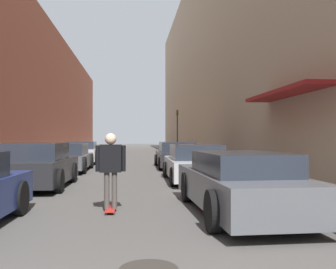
{
  "coord_description": "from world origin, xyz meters",
  "views": [
    {
      "loc": [
        0.39,
        -1.34,
        1.56
      ],
      "look_at": [
        1.74,
        12.59,
        1.65
      ],
      "focal_mm": 40.0,
      "sensor_mm": 36.0,
      "label": 1
    }
  ],
  "objects_px": {
    "traffic_light": "(177,127)",
    "parked_car_left_3": "(82,152)",
    "parked_car_right_1": "(195,164)",
    "manhole_cover": "(149,269)",
    "skateboarder": "(111,163)",
    "parked_car_left_2": "(69,158)",
    "parked_car_right_2": "(176,155)",
    "parked_car_left_1": "(36,166)",
    "parked_car_right_0": "(239,183)"
  },
  "relations": [
    {
      "from": "traffic_light",
      "to": "parked_car_left_3",
      "type": "bearing_deg",
      "value": -132.74
    },
    {
      "from": "parked_car_right_1",
      "to": "manhole_cover",
      "type": "distance_m",
      "value": 8.89
    },
    {
      "from": "parked_car_left_3",
      "to": "skateboarder",
      "type": "relative_size",
      "value": 2.83
    },
    {
      "from": "parked_car_left_2",
      "to": "parked_car_right_1",
      "type": "distance_m",
      "value": 6.71
    },
    {
      "from": "parked_car_left_2",
      "to": "parked_car_right_1",
      "type": "xyz_separation_m",
      "value": [
        5.09,
        -4.38,
        -0.0
      ]
    },
    {
      "from": "parked_car_right_2",
      "to": "skateboarder",
      "type": "bearing_deg",
      "value": -103.7
    },
    {
      "from": "parked_car_left_3",
      "to": "traffic_light",
      "type": "xyz_separation_m",
      "value": [
        6.61,
        7.15,
        1.72
      ]
    },
    {
      "from": "skateboarder",
      "to": "parked_car_left_1",
      "type": "bearing_deg",
      "value": 122.4
    },
    {
      "from": "manhole_cover",
      "to": "parked_car_right_2",
      "type": "bearing_deg",
      "value": 81.97
    },
    {
      "from": "parked_car_left_3",
      "to": "manhole_cover",
      "type": "xyz_separation_m",
      "value": [
        3.16,
        -18.4,
        -0.63
      ]
    },
    {
      "from": "skateboarder",
      "to": "traffic_light",
      "type": "bearing_deg",
      "value": 79.51
    },
    {
      "from": "skateboarder",
      "to": "traffic_light",
      "type": "distance_m",
      "value": 22.47
    },
    {
      "from": "parked_car_left_2",
      "to": "skateboarder",
      "type": "bearing_deg",
      "value": -75.64
    },
    {
      "from": "parked_car_right_0",
      "to": "skateboarder",
      "type": "distance_m",
      "value": 2.67
    },
    {
      "from": "manhole_cover",
      "to": "traffic_light",
      "type": "bearing_deg",
      "value": 82.32
    },
    {
      "from": "parked_car_right_2",
      "to": "traffic_light",
      "type": "xyz_separation_m",
      "value": [
        1.4,
        11.05,
        1.73
      ]
    },
    {
      "from": "parked_car_right_0",
      "to": "manhole_cover",
      "type": "distance_m",
      "value": 3.66
    },
    {
      "from": "parked_car_right_0",
      "to": "parked_car_left_1",
      "type": "bearing_deg",
      "value": 139.18
    },
    {
      "from": "parked_car_left_2",
      "to": "parked_car_right_1",
      "type": "bearing_deg",
      "value": -40.72
    },
    {
      "from": "parked_car_right_1",
      "to": "traffic_light",
      "type": "height_order",
      "value": "traffic_light"
    },
    {
      "from": "parked_car_right_1",
      "to": "parked_car_right_2",
      "type": "distance_m",
      "value": 5.86
    },
    {
      "from": "parked_car_right_2",
      "to": "manhole_cover",
      "type": "relative_size",
      "value": 6.63
    },
    {
      "from": "parked_car_right_1",
      "to": "manhole_cover",
      "type": "xyz_separation_m",
      "value": [
        -2.01,
        -8.63,
        -0.61
      ]
    },
    {
      "from": "skateboarder",
      "to": "manhole_cover",
      "type": "xyz_separation_m",
      "value": [
        0.64,
        -3.49,
        -1.0
      ]
    },
    {
      "from": "manhole_cover",
      "to": "traffic_light",
      "type": "distance_m",
      "value": 25.88
    },
    {
      "from": "parked_car_left_3",
      "to": "parked_car_right_0",
      "type": "height_order",
      "value": "parked_car_left_3"
    },
    {
      "from": "manhole_cover",
      "to": "skateboarder",
      "type": "bearing_deg",
      "value": 100.35
    },
    {
      "from": "parked_car_left_2",
      "to": "parked_car_left_3",
      "type": "relative_size",
      "value": 0.98
    },
    {
      "from": "parked_car_right_2",
      "to": "manhole_cover",
      "type": "distance_m",
      "value": 14.65
    },
    {
      "from": "parked_car_right_0",
      "to": "parked_car_left_2",
      "type": "bearing_deg",
      "value": 116.77
    },
    {
      "from": "parked_car_left_1",
      "to": "parked_car_left_2",
      "type": "relative_size",
      "value": 0.89
    },
    {
      "from": "parked_car_left_1",
      "to": "parked_car_right_2",
      "type": "xyz_separation_m",
      "value": [
        5.19,
        7.06,
        -0.04
      ]
    },
    {
      "from": "parked_car_right_0",
      "to": "skateboarder",
      "type": "bearing_deg",
      "value": 169.88
    },
    {
      "from": "parked_car_left_3",
      "to": "parked_car_right_0",
      "type": "xyz_separation_m",
      "value": [
        5.12,
        -15.37,
        -0.01
      ]
    },
    {
      "from": "skateboarder",
      "to": "manhole_cover",
      "type": "bearing_deg",
      "value": -79.65
    },
    {
      "from": "parked_car_left_1",
      "to": "parked_car_left_3",
      "type": "height_order",
      "value": "parked_car_left_1"
    },
    {
      "from": "parked_car_left_2",
      "to": "manhole_cover",
      "type": "height_order",
      "value": "parked_car_left_2"
    },
    {
      "from": "parked_car_left_3",
      "to": "parked_car_right_1",
      "type": "relative_size",
      "value": 1.07
    },
    {
      "from": "parked_car_left_1",
      "to": "parked_car_right_0",
      "type": "relative_size",
      "value": 0.84
    },
    {
      "from": "parked_car_left_1",
      "to": "traffic_light",
      "type": "bearing_deg",
      "value": 70.01
    },
    {
      "from": "parked_car_right_0",
      "to": "skateboarder",
      "type": "height_order",
      "value": "skateboarder"
    },
    {
      "from": "parked_car_left_2",
      "to": "parked_car_right_0",
      "type": "bearing_deg",
      "value": -63.23
    },
    {
      "from": "parked_car_right_1",
      "to": "parked_car_left_1",
      "type": "bearing_deg",
      "value": -166.92
    },
    {
      "from": "parked_car_right_1",
      "to": "skateboarder",
      "type": "distance_m",
      "value": 5.8
    },
    {
      "from": "traffic_light",
      "to": "manhole_cover",
      "type": "bearing_deg",
      "value": -97.68
    },
    {
      "from": "parked_car_left_3",
      "to": "parked_car_right_2",
      "type": "distance_m",
      "value": 6.51
    },
    {
      "from": "parked_car_left_2",
      "to": "parked_car_left_1",
      "type": "bearing_deg",
      "value": -90.68
    },
    {
      "from": "parked_car_left_3",
      "to": "parked_car_right_0",
      "type": "distance_m",
      "value": 16.2
    },
    {
      "from": "parked_car_right_1",
      "to": "manhole_cover",
      "type": "bearing_deg",
      "value": -103.12
    },
    {
      "from": "parked_car_right_1",
      "to": "parked_car_right_2",
      "type": "relative_size",
      "value": 0.94
    }
  ]
}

